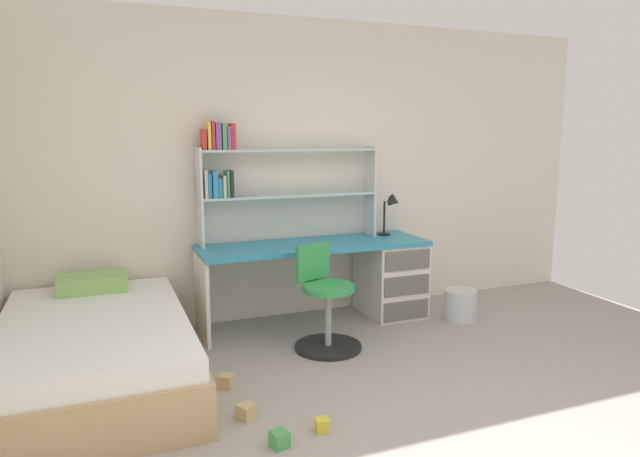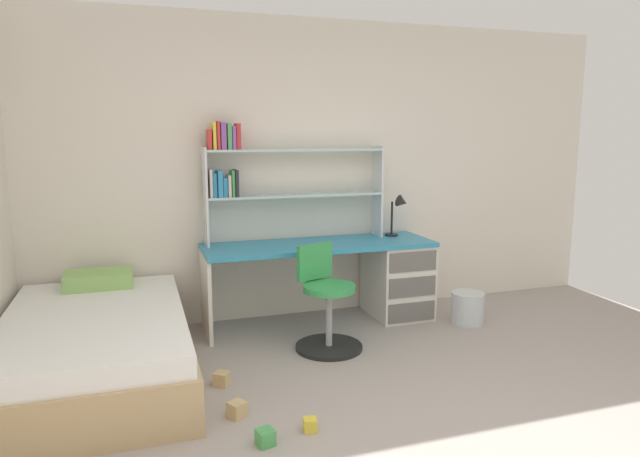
{
  "view_description": "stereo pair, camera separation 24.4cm",
  "coord_description": "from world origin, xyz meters",
  "px_view_note": "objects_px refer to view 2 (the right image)",
  "views": [
    {
      "loc": [
        -1.75,
        -2.01,
        1.65
      ],
      "look_at": [
        -0.26,
        1.75,
        0.96
      ],
      "focal_mm": 31.49,
      "sensor_mm": 36.0,
      "label": 1
    },
    {
      "loc": [
        -1.52,
        -2.09,
        1.65
      ],
      "look_at": [
        -0.26,
        1.75,
        0.96
      ],
      "focal_mm": 31.49,
      "sensor_mm": 36.0,
      "label": 2
    }
  ],
  "objects_px": {
    "bookshelf_hutch": "(268,172)",
    "toy_block_yellow_0": "(310,425)",
    "bed_platform": "(96,347)",
    "desk_lamp": "(400,209)",
    "desk": "(376,273)",
    "toy_block_green_1": "(265,437)",
    "toy_block_natural_5": "(237,409)",
    "swivel_chair": "(327,308)",
    "waste_bin": "(468,308)",
    "toy_block_natural_2": "(222,379)"
  },
  "relations": [
    {
      "from": "toy_block_green_1",
      "to": "desk_lamp",
      "type": "bearing_deg",
      "value": 47.9
    },
    {
      "from": "bookshelf_hutch",
      "to": "bed_platform",
      "type": "relative_size",
      "value": 0.82
    },
    {
      "from": "waste_bin",
      "to": "toy_block_yellow_0",
      "type": "relative_size",
      "value": 3.9
    },
    {
      "from": "desk",
      "to": "toy_block_green_1",
      "type": "relative_size",
      "value": 22.48
    },
    {
      "from": "waste_bin",
      "to": "toy_block_natural_2",
      "type": "distance_m",
      "value": 2.32
    },
    {
      "from": "toy_block_green_1",
      "to": "toy_block_yellow_0",
      "type": "bearing_deg",
      "value": 13.21
    },
    {
      "from": "toy_block_green_1",
      "to": "waste_bin",
      "type": "bearing_deg",
      "value": 32.86
    },
    {
      "from": "desk",
      "to": "toy_block_green_1",
      "type": "xyz_separation_m",
      "value": [
        -1.42,
        -1.78,
        -0.36
      ]
    },
    {
      "from": "swivel_chair",
      "to": "toy_block_yellow_0",
      "type": "height_order",
      "value": "swivel_chair"
    },
    {
      "from": "swivel_chair",
      "to": "toy_block_green_1",
      "type": "relative_size",
      "value": 9.06
    },
    {
      "from": "desk_lamp",
      "to": "toy_block_yellow_0",
      "type": "bearing_deg",
      "value": -128.16
    },
    {
      "from": "bookshelf_hutch",
      "to": "toy_block_yellow_0",
      "type": "relative_size",
      "value": 21.52
    },
    {
      "from": "toy_block_natural_2",
      "to": "toy_block_natural_5",
      "type": "distance_m",
      "value": 0.45
    },
    {
      "from": "toy_block_yellow_0",
      "to": "swivel_chair",
      "type": "bearing_deg",
      "value": 66.91
    },
    {
      "from": "toy_block_natural_5",
      "to": "swivel_chair",
      "type": "bearing_deg",
      "value": 45.33
    },
    {
      "from": "waste_bin",
      "to": "toy_block_natural_5",
      "type": "bearing_deg",
      "value": -155.21
    },
    {
      "from": "bookshelf_hutch",
      "to": "bed_platform",
      "type": "height_order",
      "value": "bookshelf_hutch"
    },
    {
      "from": "swivel_chair",
      "to": "bed_platform",
      "type": "height_order",
      "value": "swivel_chair"
    },
    {
      "from": "desk_lamp",
      "to": "waste_bin",
      "type": "relative_size",
      "value": 1.34
    },
    {
      "from": "bookshelf_hutch",
      "to": "toy_block_natural_2",
      "type": "bearing_deg",
      "value": -117.33
    },
    {
      "from": "waste_bin",
      "to": "bookshelf_hutch",
      "type": "bearing_deg",
      "value": 159.92
    },
    {
      "from": "toy_block_natural_5",
      "to": "bed_platform",
      "type": "bearing_deg",
      "value": 135.46
    },
    {
      "from": "bookshelf_hutch",
      "to": "desk_lamp",
      "type": "xyz_separation_m",
      "value": [
        1.21,
        -0.1,
        -0.35
      ]
    },
    {
      "from": "toy_block_natural_2",
      "to": "toy_block_natural_5",
      "type": "height_order",
      "value": "same"
    },
    {
      "from": "toy_block_green_1",
      "to": "toy_block_natural_5",
      "type": "height_order",
      "value": "toy_block_natural_5"
    },
    {
      "from": "desk_lamp",
      "to": "waste_bin",
      "type": "xyz_separation_m",
      "value": [
        0.43,
        -0.5,
        -0.83
      ]
    },
    {
      "from": "desk_lamp",
      "to": "bed_platform",
      "type": "xyz_separation_m",
      "value": [
        -2.6,
        -0.73,
        -0.74
      ]
    },
    {
      "from": "desk",
      "to": "toy_block_yellow_0",
      "type": "bearing_deg",
      "value": -123.83
    },
    {
      "from": "desk",
      "to": "swivel_chair",
      "type": "relative_size",
      "value": 2.48
    },
    {
      "from": "bookshelf_hutch",
      "to": "waste_bin",
      "type": "relative_size",
      "value": 5.51
    },
    {
      "from": "waste_bin",
      "to": "toy_block_green_1",
      "type": "distance_m",
      "value": 2.54
    },
    {
      "from": "desk_lamp",
      "to": "toy_block_yellow_0",
      "type": "xyz_separation_m",
      "value": [
        -1.43,
        -1.81,
        -0.93
      ]
    },
    {
      "from": "bookshelf_hutch",
      "to": "toy_block_natural_5",
      "type": "bearing_deg",
      "value": -109.73
    },
    {
      "from": "bookshelf_hutch",
      "to": "toy_block_natural_5",
      "type": "relative_size",
      "value": 17.15
    },
    {
      "from": "bed_platform",
      "to": "bookshelf_hutch",
      "type": "bearing_deg",
      "value": 30.81
    },
    {
      "from": "bed_platform",
      "to": "desk_lamp",
      "type": "bearing_deg",
      "value": 15.77
    },
    {
      "from": "bed_platform",
      "to": "toy_block_natural_5",
      "type": "height_order",
      "value": "bed_platform"
    },
    {
      "from": "desk_lamp",
      "to": "bookshelf_hutch",
      "type": "bearing_deg",
      "value": 175.44
    },
    {
      "from": "bed_platform",
      "to": "toy_block_natural_2",
      "type": "relative_size",
      "value": 21.06
    },
    {
      "from": "toy_block_green_1",
      "to": "toy_block_natural_5",
      "type": "distance_m",
      "value": 0.36
    },
    {
      "from": "swivel_chair",
      "to": "toy_block_yellow_0",
      "type": "bearing_deg",
      "value": -113.09
    },
    {
      "from": "bookshelf_hutch",
      "to": "desk_lamp",
      "type": "height_order",
      "value": "bookshelf_hutch"
    },
    {
      "from": "bed_platform",
      "to": "toy_block_natural_2",
      "type": "bearing_deg",
      "value": -23.8
    },
    {
      "from": "desk_lamp",
      "to": "swivel_chair",
      "type": "height_order",
      "value": "desk_lamp"
    },
    {
      "from": "desk_lamp",
      "to": "swivel_chair",
      "type": "xyz_separation_m",
      "value": [
        -0.94,
        -0.67,
        -0.65
      ]
    },
    {
      "from": "toy_block_natural_5",
      "to": "toy_block_yellow_0",
      "type": "bearing_deg",
      "value": -38.4
    },
    {
      "from": "desk_lamp",
      "to": "bed_platform",
      "type": "height_order",
      "value": "desk_lamp"
    },
    {
      "from": "swivel_chair",
      "to": "toy_block_natural_5",
      "type": "bearing_deg",
      "value": -134.67
    },
    {
      "from": "desk",
      "to": "desk_lamp",
      "type": "height_order",
      "value": "desk_lamp"
    },
    {
      "from": "swivel_chair",
      "to": "waste_bin",
      "type": "distance_m",
      "value": 1.39
    }
  ]
}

